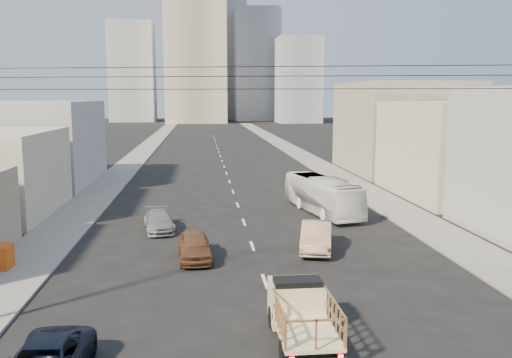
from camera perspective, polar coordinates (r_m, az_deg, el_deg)
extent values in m
cube|color=slate|center=(86.48, -11.79, 2.89)|extent=(3.50, 180.00, 0.12)
cube|color=slate|center=(87.25, 3.77, 3.10)|extent=(3.50, 180.00, 0.12)
cube|color=silver|center=(19.70, 3.11, -16.45)|extent=(0.15, 2.00, 0.01)
cube|color=silver|center=(25.21, 0.94, -10.72)|extent=(0.15, 2.00, 0.01)
cube|color=silver|center=(30.90, -0.39, -7.07)|extent=(0.15, 2.00, 0.01)
cube|color=silver|center=(36.69, -1.29, -4.55)|extent=(0.15, 2.00, 0.01)
cube|color=silver|center=(42.54, -1.94, -2.73)|extent=(0.15, 2.00, 0.01)
cube|color=silver|center=(48.43, -2.43, -1.34)|extent=(0.15, 2.00, 0.01)
cube|color=silver|center=(54.34, -2.82, -0.26)|extent=(0.15, 2.00, 0.01)
cube|color=silver|center=(60.27, -3.13, 0.61)|extent=(0.15, 2.00, 0.01)
cube|color=silver|center=(66.21, -3.38, 1.32)|extent=(0.15, 2.00, 0.01)
cube|color=silver|center=(72.16, -3.59, 1.92)|extent=(0.15, 2.00, 0.01)
cube|color=silver|center=(78.12, -3.77, 2.42)|extent=(0.15, 2.00, 0.01)
cube|color=silver|center=(84.09, -3.93, 2.86)|extent=(0.15, 2.00, 0.01)
cube|color=silver|center=(90.06, -4.06, 3.23)|extent=(0.15, 2.00, 0.01)
cube|color=silver|center=(96.03, -4.18, 3.56)|extent=(0.15, 2.00, 0.01)
cube|color=silver|center=(102.00, -4.28, 3.85)|extent=(0.15, 2.00, 0.01)
cube|color=silver|center=(107.98, -4.37, 4.11)|extent=(0.15, 2.00, 0.01)
cube|color=silver|center=(113.96, -4.46, 4.35)|extent=(0.15, 2.00, 0.01)
cube|color=silver|center=(119.95, -4.53, 4.55)|extent=(0.15, 2.00, 0.01)
cube|color=beige|center=(18.60, 5.34, -15.69)|extent=(1.90, 3.00, 0.12)
cube|color=beige|center=(20.32, 4.23, -12.76)|extent=(1.90, 1.60, 1.50)
cube|color=black|center=(19.88, 4.38, -11.41)|extent=(1.70, 0.90, 0.70)
cube|color=#FF0C0C|center=(17.46, 8.91, -18.00)|extent=(0.15, 0.05, 0.12)
cylinder|color=black|center=(20.50, 1.75, -14.26)|extent=(0.25, 0.76, 0.76)
cylinder|color=black|center=(20.78, 6.54, -13.99)|extent=(0.25, 0.76, 0.76)
cylinder|color=black|center=(17.98, 2.99, -17.69)|extent=(0.25, 0.76, 0.76)
cylinder|color=black|center=(18.30, 8.51, -17.29)|extent=(0.25, 0.76, 0.76)
imported|color=silver|center=(39.68, 6.98, -1.66)|extent=(4.09, 9.84, 2.67)
imported|color=brown|center=(28.44, -6.47, -7.04)|extent=(1.94, 4.25, 1.41)
imported|color=tan|center=(30.12, 6.36, -6.03)|extent=(2.66, 4.91, 1.54)
imported|color=gray|center=(34.81, -10.18, -4.37)|extent=(2.35, 4.49, 1.24)
cylinder|color=black|center=(17.39, 3.62, 11.75)|extent=(23.01, 5.02, 0.02)
cylinder|color=black|center=(17.37, 3.61, 10.76)|extent=(23.01, 5.02, 0.02)
cylinder|color=black|center=(17.36, 3.60, 9.44)|extent=(23.01, 5.02, 0.02)
cube|color=#AEA78C|center=(49.21, 21.18, 2.94)|extent=(11.00, 14.00, 8.00)
cube|color=gray|center=(63.94, 15.12, 5.28)|extent=(12.00, 16.00, 10.00)
cube|color=#9A9A9C|center=(57.27, -22.82, 3.56)|extent=(12.00, 16.00, 8.00)
cube|color=tan|center=(186.89, -6.43, 15.17)|extent=(20.00, 20.00, 60.00)
cube|color=#94979C|center=(202.04, 0.04, 11.87)|extent=(16.00, 16.00, 40.00)
cube|color=#94979C|center=(197.18, -12.86, 10.87)|extent=(15.00, 15.00, 34.00)
cube|color=#9A9A9C|center=(216.24, -3.62, 12.17)|extent=(18.00, 18.00, 44.00)
cube|color=#94979C|center=(183.67, 4.49, 10.30)|extent=(14.00, 14.00, 28.00)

